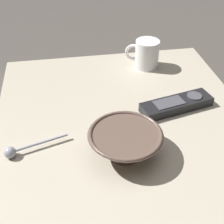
# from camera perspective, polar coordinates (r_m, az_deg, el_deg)

# --- Properties ---
(ground_plane) EXTENTS (6.00, 6.00, 0.00)m
(ground_plane) POSITION_cam_1_polar(r_m,az_deg,el_deg) (0.79, 2.10, -3.08)
(ground_plane) COLOR #47423D
(table) EXTENTS (0.67, 0.62, 0.04)m
(table) POSITION_cam_1_polar(r_m,az_deg,el_deg) (0.78, 2.13, -2.05)
(table) COLOR #B7AD99
(table) RESTS_ON ground
(cereal_bowl) EXTENTS (0.16, 0.16, 0.06)m
(cereal_bowl) POSITION_cam_1_polar(r_m,az_deg,el_deg) (0.65, 2.44, -5.51)
(cereal_bowl) COLOR brown
(cereal_bowl) RESTS_ON table
(coffee_mug) EXTENTS (0.07, 0.10, 0.08)m
(coffee_mug) POSITION_cam_1_polar(r_m,az_deg,el_deg) (0.96, 6.30, 10.55)
(coffee_mug) COLOR white
(coffee_mug) RESTS_ON table
(teaspoon) EXTENTS (0.05, 0.14, 0.03)m
(teaspoon) POSITION_cam_1_polar(r_m,az_deg,el_deg) (0.69, -17.14, -6.74)
(teaspoon) COLOR #A3A5B2
(teaspoon) RESTS_ON table
(tv_remote_near) EXTENTS (0.09, 0.19, 0.03)m
(tv_remote_near) POSITION_cam_1_polar(r_m,az_deg,el_deg) (0.80, 11.78, 1.40)
(tv_remote_near) COLOR black
(tv_remote_near) RESTS_ON table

